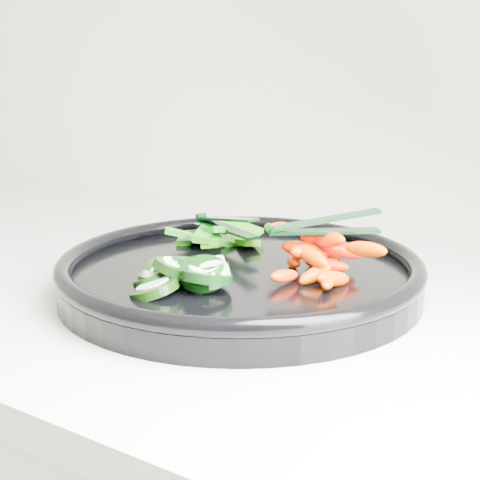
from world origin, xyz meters
The scene contains 6 objects.
veggie_tray centered at (-0.18, 1.68, 0.95)m, with size 0.47×0.47×0.04m.
cucumber_pile centered at (-0.20, 1.61, 0.96)m, with size 0.12×0.13×0.04m.
carrot_pile centered at (-0.10, 1.71, 0.97)m, with size 0.15×0.14×0.05m.
pepper_pile centered at (-0.26, 1.75, 0.96)m, with size 0.11×0.10×0.04m.
tong_carrot centered at (-0.10, 1.71, 1.00)m, with size 0.10×0.08×0.02m.
tong_pepper centered at (-0.24, 1.75, 0.98)m, with size 0.11×0.06×0.02m.
Camera 1 is at (0.18, 1.13, 1.16)m, focal length 50.00 mm.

